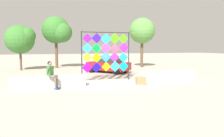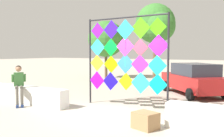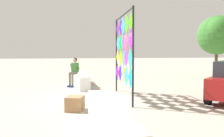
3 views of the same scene
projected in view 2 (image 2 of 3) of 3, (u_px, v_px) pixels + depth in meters
The scene contains 8 objects.
ground at pixel (113, 115), 8.19m from camera, with size 120.00×120.00×0.00m, color #ADA393.
plaza_ledge_left at pixel (26, 95), 10.00m from camera, with size 4.00×0.50×0.68m, color silver.
kite_display_rack at pixel (126, 54), 9.13m from camera, with size 3.34×0.24×3.33m.
seated_vendor at pixel (19, 82), 9.53m from camera, with size 0.74×0.69×1.53m.
parked_car at pixel (194, 79), 12.01m from camera, with size 3.81×3.99×1.50m.
cardboard_box_large at pixel (145, 120), 6.70m from camera, with size 0.61×0.51×0.45m, color #9E754C.
tree_broadleaf at pixel (156, 25), 18.74m from camera, with size 3.20×3.21×5.68m.
tree_far_right at pixel (107, 39), 19.63m from camera, with size 2.93×2.82×4.47m.
Camera 2 is at (4.14, -6.93, 2.04)m, focal length 40.44 mm.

